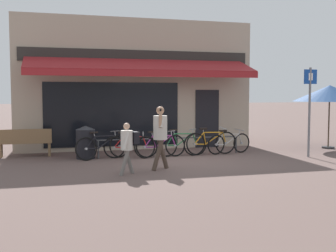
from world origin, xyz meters
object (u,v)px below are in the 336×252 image
object	(u,v)px
litter_bin	(86,142)
cafe_parasol	(330,93)
bicycle_green	(181,144)
bicycle_orange	(210,143)
bicycle_black	(103,146)
bicycle_purple	(160,145)
pedestrian_child	(128,143)
pedestrian_adult	(160,131)
park_bench	(25,142)
bicycle_red	(130,146)
bicycle_silver	(229,143)
parking_sign	(310,103)

from	to	relation	value
litter_bin	cafe_parasol	size ratio (longest dim) A/B	0.39
bicycle_green	litter_bin	world-z (taller)	litter_bin
bicycle_orange	litter_bin	world-z (taller)	litter_bin
bicycle_orange	litter_bin	xyz separation A→B (m)	(-3.90, 0.28, 0.10)
bicycle_black	bicycle_purple	xyz separation A→B (m)	(1.73, -0.14, -0.01)
bicycle_orange	pedestrian_child	world-z (taller)	pedestrian_child
pedestrian_adult	pedestrian_child	bearing A→B (deg)	16.58
park_bench	bicycle_red	bearing A→B (deg)	-19.38
bicycle_black	cafe_parasol	size ratio (longest dim) A/B	0.68
bicycle_black	bicycle_red	world-z (taller)	bicycle_black
bicycle_silver	cafe_parasol	distance (m)	4.34
bicycle_orange	park_bench	size ratio (longest dim) A/B	1.15
bicycle_black	cafe_parasol	world-z (taller)	cafe_parasol
bicycle_green	cafe_parasol	world-z (taller)	cafe_parasol
litter_bin	cafe_parasol	world-z (taller)	cafe_parasol
bicycle_green	bicycle_orange	xyz separation A→B (m)	(0.94, -0.07, 0.02)
bicycle_orange	park_bench	world-z (taller)	bicycle_orange
pedestrian_child	cafe_parasol	distance (m)	8.45
pedestrian_child	cafe_parasol	xyz separation A→B (m)	(7.81, 2.98, 1.19)
litter_bin	parking_sign	distance (m)	6.94
litter_bin	bicycle_green	bearing A→B (deg)	-4.07
litter_bin	park_bench	world-z (taller)	litter_bin
bicycle_orange	pedestrian_adult	size ratio (longest dim) A/B	1.12
bicycle_orange	litter_bin	distance (m)	3.92
bicycle_orange	bicycle_silver	xyz separation A→B (m)	(0.69, 0.10, -0.04)
bicycle_red	bicycle_orange	bearing A→B (deg)	11.09
pedestrian_child	bicycle_red	bearing A→B (deg)	-111.47
bicycle_black	bicycle_green	world-z (taller)	bicycle_green
pedestrian_child	pedestrian_adult	bearing A→B (deg)	-164.11
bicycle_black	bicycle_green	size ratio (longest dim) A/B	1.00
bicycle_orange	litter_bin	size ratio (longest dim) A/B	1.86
cafe_parasol	park_bench	size ratio (longest dim) A/B	1.60
bicycle_black	bicycle_silver	bearing A→B (deg)	-20.30
bicycle_red	bicycle_green	world-z (taller)	bicycle_green
bicycle_silver	pedestrian_child	world-z (taller)	pedestrian_child
bicycle_orange	park_bench	xyz separation A→B (m)	(-5.69, 1.14, 0.07)
bicycle_silver	pedestrian_child	distance (m)	4.65
litter_bin	cafe_parasol	distance (m)	8.73
bicycle_red	litter_bin	xyz separation A→B (m)	(-1.32, 0.25, 0.14)
bicycle_silver	litter_bin	size ratio (longest dim) A/B	1.65
bicycle_black	bicycle_purple	size ratio (longest dim) A/B	1.02
cafe_parasol	litter_bin	bearing A→B (deg)	-179.02
pedestrian_adult	pedestrian_child	xyz separation A→B (m)	(-0.92, -0.44, -0.22)
pedestrian_adult	park_bench	world-z (taller)	pedestrian_adult
bicycle_green	litter_bin	distance (m)	2.97
bicycle_black	pedestrian_child	bearing A→B (deg)	-104.18
bicycle_purple	bicycle_orange	distance (m)	1.68
bicycle_black	parking_sign	distance (m)	6.45
pedestrian_adult	litter_bin	distance (m)	2.98
pedestrian_adult	cafe_parasol	distance (m)	7.41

